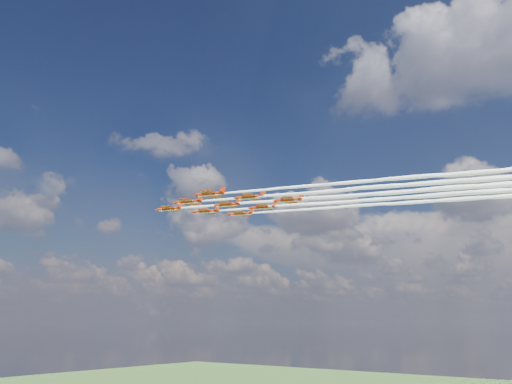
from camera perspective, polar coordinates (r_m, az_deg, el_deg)
jet_lead at (r=164.41m, az=10.28°, el=-0.44°), size 127.20×49.38×2.85m
jet_row2_port at (r=156.06m, az=13.95°, el=0.54°), size 127.20×49.38×2.85m
jet_row2_starb at (r=171.04m, az=14.28°, el=-0.77°), size 127.20×49.38×2.85m
jet_row3_port at (r=148.47m, az=18.00°, el=1.63°), size 127.20×49.38×2.85m
jet_row3_centre at (r=163.41m, az=17.99°, el=0.15°), size 127.20×49.38×2.85m
jet_row3_starb at (r=178.45m, az=17.97°, el=-1.08°), size 127.20×49.38×2.85m
jet_row4_port at (r=156.58m, az=22.03°, el=1.16°), size 127.20×49.38×2.85m
jet_row4_starb at (r=171.52m, az=21.66°, el=-0.21°), size 127.20×49.38×2.85m
jet_tail at (r=165.39m, az=25.64°, el=0.73°), size 127.20×49.38×2.85m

